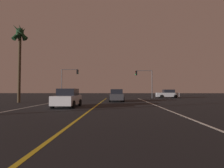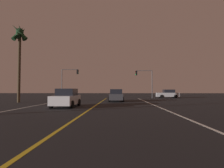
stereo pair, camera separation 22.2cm
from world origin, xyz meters
The scene contains 9 objects.
lane_edge_right centered at (6.05, 15.12, 0.00)m, with size 0.16×42.25×0.01m, color silver.
lane_edge_left centered at (-6.05, 15.12, 0.00)m, with size 0.16×42.25×0.01m, color silver.
lane_center_divider centered at (0.00, 15.12, 0.00)m, with size 0.16×42.25×0.01m, color gold.
car_crossing_side centered at (12.20, 37.90, 0.82)m, with size 4.30×2.02×1.70m.
car_oncoming centered at (-2.52, 17.84, 0.82)m, with size 2.02×4.30×1.70m.
car_ahead_far centered at (2.02, 26.41, 0.82)m, with size 2.02×4.30×1.70m.
traffic_light_near_right centered at (7.31, 36.75, 4.05)m, with size 3.37×0.36×5.43m.
traffic_light_near_left centered at (-7.30, 36.75, 4.24)m, with size 3.44×0.36×5.71m.
palm_tree_left_mid centered at (-10.37, 23.79, 7.95)m, with size 2.12×2.10×10.07m.
Camera 2 is at (2.32, 1.05, 1.55)m, focal length 29.26 mm.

